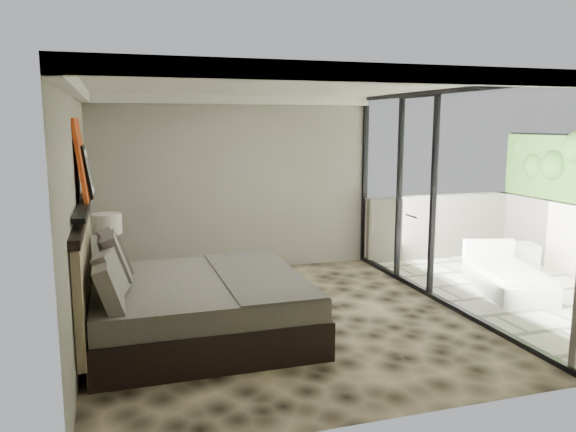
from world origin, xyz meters
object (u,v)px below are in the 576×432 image
object	(u,v)px
nightstand	(108,285)
ottoman	(520,258)
table_lamp	(107,233)
lounger	(506,278)
bed	(190,303)

from	to	relation	value
nightstand	ottoman	size ratio (longest dim) A/B	1.06
table_lamp	ottoman	bearing A→B (deg)	-2.31
nightstand	lounger	size ratio (longest dim) A/B	0.29
bed	ottoman	distance (m)	5.58
table_lamp	bed	bearing A→B (deg)	-59.67
nightstand	lounger	distance (m)	5.53
ottoman	lounger	bearing A→B (deg)	-138.34
table_lamp	lounger	bearing A→B (deg)	-11.16
lounger	bed	bearing A→B (deg)	-159.89
bed	nightstand	distance (m)	1.76
table_lamp	nightstand	bearing A→B (deg)	123.93
bed	ottoman	size ratio (longest dim) A/B	5.26
bed	table_lamp	xyz separation A→B (m)	(-0.86, 1.47, 0.57)
ottoman	lounger	distance (m)	1.22
lounger	ottoman	bearing A→B (deg)	56.66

